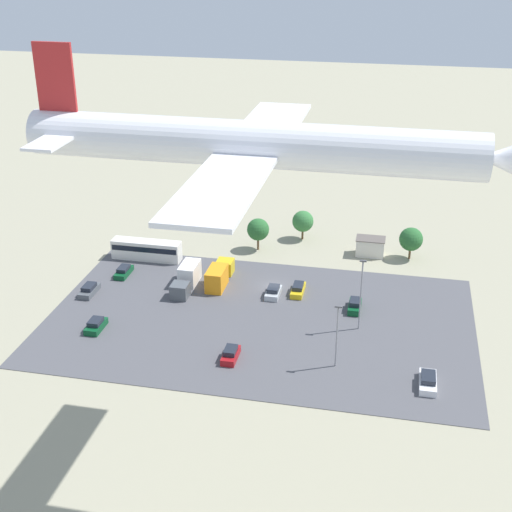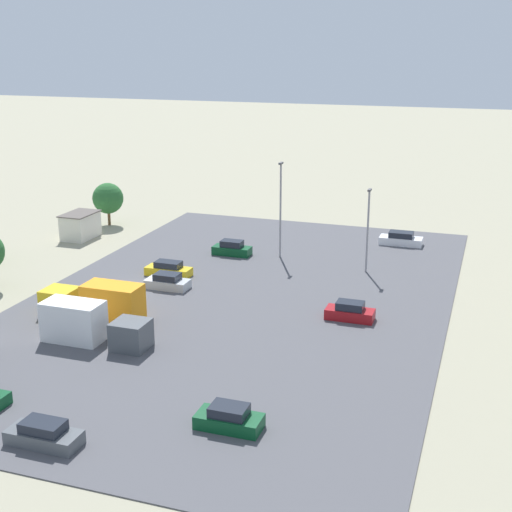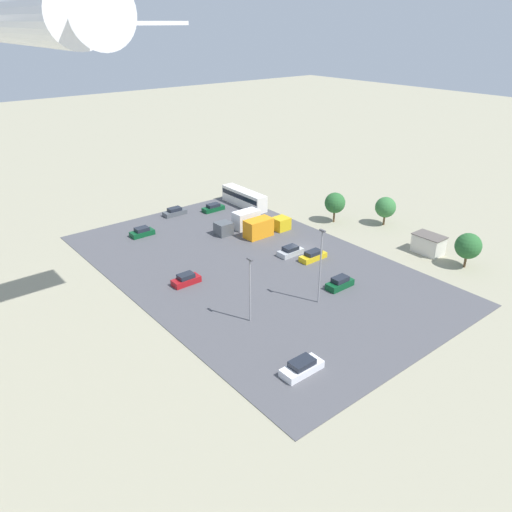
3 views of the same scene
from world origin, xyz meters
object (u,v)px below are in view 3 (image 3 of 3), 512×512
(parked_car_4, at_px, (302,367))
(parked_truck_1, at_px, (265,227))
(parked_car_3, at_px, (213,208))
(parked_car_5, at_px, (340,283))
(bus, at_px, (244,198))
(parked_car_6, at_px, (290,251))
(parked_car_1, at_px, (142,232))
(shed_building, at_px, (428,244))
(parked_car_2, at_px, (313,256))
(parked_car_0, at_px, (186,280))
(parked_car_7, at_px, (175,212))
(parked_truck_0, at_px, (240,222))

(parked_car_4, relative_size, parked_truck_1, 0.54)
(parked_car_3, height_order, parked_car_5, parked_car_5)
(bus, distance_m, parked_car_4, 52.27)
(parked_car_6, bearing_deg, parked_car_1, 33.72)
(parked_car_1, distance_m, parked_car_3, 16.64)
(parked_truck_1, bearing_deg, shed_building, 35.18)
(parked_car_1, distance_m, parked_car_6, 26.08)
(parked_car_1, height_order, parked_car_4, parked_car_4)
(parked_car_2, xyz_separation_m, parked_truck_1, (12.25, -0.60, 0.83))
(parked_car_0, xyz_separation_m, parked_car_5, (-14.26, -15.91, 0.03))
(parked_car_0, relative_size, parked_car_3, 0.93)
(parked_car_0, distance_m, parked_car_2, 20.15)
(shed_building, distance_m, parked_car_2, 18.67)
(parked_car_0, height_order, parked_car_7, parked_car_0)
(parked_car_2, bearing_deg, parked_car_0, 73.85)
(parked_car_1, height_order, parked_car_3, parked_car_1)
(parked_car_7, bearing_deg, parked_car_6, 10.60)
(parked_car_0, bearing_deg, parked_car_6, -96.89)
(shed_building, distance_m, bus, 36.83)
(parked_car_2, bearing_deg, parked_car_5, 158.33)
(parked_truck_0, distance_m, parked_truck_1, 4.90)
(parked_car_0, relative_size, parked_car_1, 1.00)
(parked_car_1, distance_m, parked_truck_1, 21.05)
(parked_car_3, bearing_deg, parked_car_7, 69.11)
(parked_car_0, bearing_deg, parked_car_3, -41.95)
(parked_car_3, xyz_separation_m, parked_car_5, (-36.26, 3.86, 0.08))
(parked_car_5, xyz_separation_m, parked_car_7, (38.93, 3.13, -0.06))
(shed_building, height_order, bus, bus)
(parked_car_5, distance_m, parked_car_6, 12.26)
(parked_car_3, distance_m, parked_truck_1, 15.38)
(parked_car_1, xyz_separation_m, parked_car_6, (-21.69, -14.48, -0.01))
(bus, height_order, parked_car_7, bus)
(parked_car_2, xyz_separation_m, parked_car_6, (3.45, 1.55, -0.00))
(parked_truck_0, xyz_separation_m, parked_truck_1, (-4.49, -1.96, 0.01))
(parked_car_3, xyz_separation_m, parked_truck_1, (-15.35, -0.17, 0.85))
(parked_truck_0, bearing_deg, parked_truck_1, -156.41)
(parked_car_6, bearing_deg, shed_building, -126.64)
(parked_car_1, height_order, parked_truck_1, parked_truck_1)
(parked_car_0, height_order, parked_car_3, parked_car_0)
(parked_car_0, xyz_separation_m, parked_car_7, (24.67, -12.78, -0.03))
(bus, relative_size, parked_truck_1, 1.28)
(parked_car_0, bearing_deg, parked_car_1, -9.65)
(parked_car_5, height_order, parked_truck_0, parked_truck_0)
(parked_car_7, relative_size, parked_truck_0, 0.51)
(parked_truck_1, bearing_deg, parked_car_4, -34.01)
(parked_car_6, relative_size, parked_truck_1, 0.46)
(parked_car_0, xyz_separation_m, parked_truck_1, (6.65, -19.95, 0.80))
(shed_building, xyz_separation_m, parked_car_7, (39.87, 22.56, -0.83))
(parked_car_1, bearing_deg, bus, -87.67)
(parked_car_3, bearing_deg, parked_car_4, 155.92)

